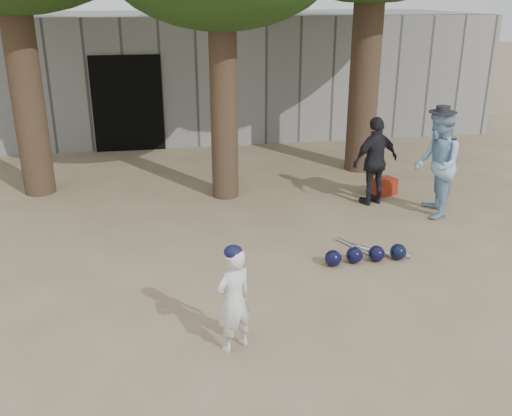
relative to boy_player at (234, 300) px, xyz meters
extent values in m
plane|color=#937C5E|center=(-0.09, 0.61, -0.58)|extent=(70.00, 70.00, 0.00)
imported|color=silver|center=(0.00, 0.00, 0.00)|extent=(0.50, 0.44, 1.15)
imported|color=#8AB3D6|center=(3.80, 3.21, 0.31)|extent=(0.88, 1.02, 1.78)
imported|color=black|center=(3.03, 3.94, 0.20)|extent=(0.98, 0.64, 1.56)
cube|color=#9F2B15|center=(3.41, 4.38, -0.43)|extent=(0.50, 0.44, 0.30)
cube|color=gray|center=(-0.09, 8.61, 0.92)|extent=(16.00, 0.35, 3.00)
cube|color=black|center=(-1.29, 8.41, 0.52)|extent=(1.60, 0.08, 2.20)
cube|color=slate|center=(-0.09, 11.11, 0.92)|extent=(16.00, 5.00, 3.00)
sphere|color=black|center=(1.60, 1.68, -0.46)|extent=(0.23, 0.23, 0.23)
sphere|color=black|center=(1.92, 1.72, -0.46)|extent=(0.23, 0.23, 0.23)
sphere|color=black|center=(2.24, 1.71, -0.46)|extent=(0.23, 0.23, 0.23)
sphere|color=black|center=(2.56, 1.71, -0.46)|extent=(0.23, 0.23, 0.23)
cylinder|color=silver|center=(2.09, 2.15, -0.55)|extent=(0.36, 0.67, 0.06)
cylinder|color=silver|center=(2.27, 2.03, -0.55)|extent=(0.54, 0.56, 0.06)
cylinder|color=silver|center=(2.45, 1.91, -0.55)|extent=(0.63, 0.45, 0.06)
cylinder|color=brown|center=(-2.89, 5.61, 2.17)|extent=(0.56, 0.56, 5.50)
cylinder|color=brown|center=(0.51, 4.81, 1.92)|extent=(0.48, 0.48, 5.00)
cylinder|color=brown|center=(3.51, 6.01, 2.32)|extent=(0.60, 0.60, 5.80)
camera|label=1|loc=(-0.67, -5.07, 2.95)|focal=40.00mm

